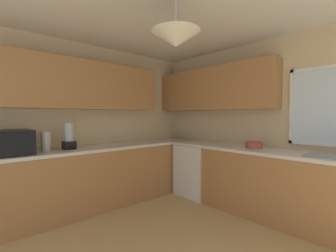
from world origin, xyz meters
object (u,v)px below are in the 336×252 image
at_px(dishwasher, 198,170).
at_px(bowl, 254,145).
at_px(microwave, 14,142).
at_px(kettle, 46,142).
at_px(blender_appliance, 69,137).

bearing_deg(dishwasher, bowl, 1.73).
bearing_deg(microwave, bowl, 57.29).
bearing_deg(bowl, dishwasher, -178.27).
xyz_separation_m(kettle, bowl, (1.63, 2.24, -0.08)).
distance_m(microwave, kettle, 0.34).
height_order(microwave, blender_appliance, blender_appliance).
xyz_separation_m(bowl, blender_appliance, (-1.65, -1.94, 0.12)).
distance_m(dishwasher, blender_appliance, 2.12).
bearing_deg(blender_appliance, kettle, -86.11).
xyz_separation_m(microwave, blender_appliance, (0.00, 0.63, 0.02)).
distance_m(dishwasher, microwave, 2.70).
height_order(microwave, bowl, microwave).
xyz_separation_m(microwave, kettle, (0.02, 0.34, -0.02)).
distance_m(dishwasher, bowl, 1.12).
distance_m(kettle, blender_appliance, 0.30).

